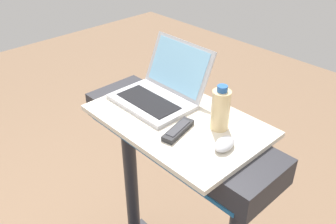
{
  "coord_description": "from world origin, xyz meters",
  "views": [
    {
      "loc": [
        0.85,
        -0.15,
        1.91
      ],
      "look_at": [
        0.0,
        0.65,
        1.17
      ],
      "focal_mm": 39.03,
      "sensor_mm": 36.0,
      "label": 1
    }
  ],
  "objects": [
    {
      "name": "water_bottle",
      "position": [
        0.16,
        0.77,
        1.21
      ],
      "size": [
        0.07,
        0.07,
        0.18
      ],
      "color": "beige",
      "rests_on": "desk_board"
    },
    {
      "name": "laptop",
      "position": [
        -0.15,
        0.75,
        1.17
      ],
      "size": [
        0.33,
        0.32,
        0.22
      ],
      "rotation": [
        0.0,
        0.0,
        0.05
      ],
      "color": "#B7B7BC",
      "rests_on": "desk_board"
    },
    {
      "name": "desk_board",
      "position": [
        0.0,
        0.7,
        1.11
      ],
      "size": [
        0.69,
        0.45,
        0.02
      ],
      "primitive_type": "cube",
      "color": "beige",
      "rests_on": "treadmill_base"
    },
    {
      "name": "computer_mouse",
      "position": [
        0.25,
        0.69,
        1.14
      ],
      "size": [
        0.08,
        0.11,
        0.03
      ],
      "primitive_type": "ellipsoid",
      "rotation": [
        0.0,
        0.0,
        0.23
      ],
      "color": "#B2B2B7",
      "rests_on": "desk_board"
    },
    {
      "name": "tv_remote",
      "position": [
        0.07,
        0.63,
        1.14
      ],
      "size": [
        0.08,
        0.17,
        0.02
      ],
      "color": "#232326",
      "rests_on": "desk_board"
    }
  ]
}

